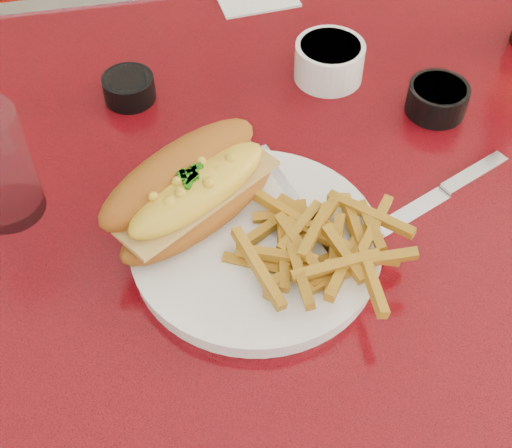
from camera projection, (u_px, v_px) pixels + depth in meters
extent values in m
cube|color=red|center=(316.00, 201.00, 0.76)|extent=(1.20, 0.80, 0.04)
cylinder|color=silver|center=(299.00, 373.00, 1.05)|extent=(0.09, 0.09, 0.72)
cube|color=#97140A|center=(217.00, 107.00, 1.65)|extent=(1.20, 0.50, 0.45)
cylinder|color=white|center=(256.00, 245.00, 0.69)|extent=(0.27, 0.27, 0.02)
cylinder|color=white|center=(256.00, 239.00, 0.68)|extent=(0.27, 0.27, 0.00)
ellipsoid|color=#A45A1A|center=(200.00, 207.00, 0.68)|extent=(0.19, 0.16, 0.04)
cube|color=tan|center=(199.00, 196.00, 0.67)|extent=(0.17, 0.13, 0.01)
ellipsoid|color=yellow|center=(198.00, 189.00, 0.66)|extent=(0.16, 0.13, 0.04)
ellipsoid|color=#A45A1A|center=(180.00, 173.00, 0.67)|extent=(0.20, 0.16, 0.07)
cube|color=silver|center=(301.00, 209.00, 0.70)|extent=(0.05, 0.13, 0.00)
cube|color=silver|center=(265.00, 158.00, 0.75)|extent=(0.03, 0.04, 0.00)
cylinder|color=white|center=(329.00, 61.00, 0.85)|extent=(0.10, 0.10, 0.05)
cylinder|color=black|center=(330.00, 47.00, 0.83)|extent=(0.08, 0.08, 0.01)
cylinder|color=black|center=(129.00, 88.00, 0.83)|extent=(0.08, 0.08, 0.03)
cylinder|color=#D4774D|center=(128.00, 80.00, 0.82)|extent=(0.07, 0.07, 0.01)
cylinder|color=black|center=(437.00, 99.00, 0.81)|extent=(0.09, 0.09, 0.03)
cylinder|color=#D4774D|center=(440.00, 90.00, 0.80)|extent=(0.08, 0.08, 0.01)
cube|color=silver|center=(391.00, 225.00, 0.71)|extent=(0.14, 0.08, 0.00)
cube|color=silver|center=(474.00, 174.00, 0.75)|extent=(0.09, 0.05, 0.01)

